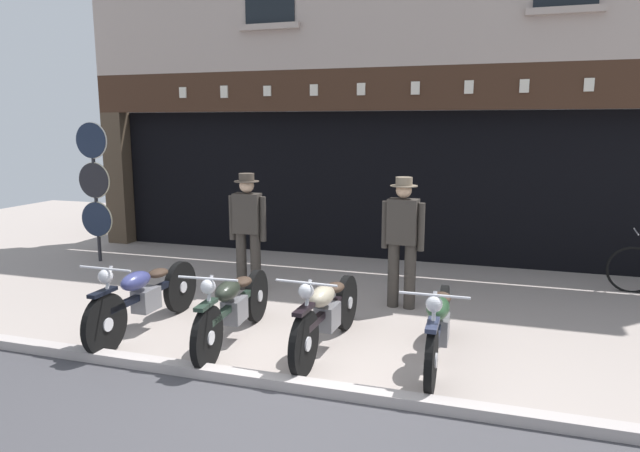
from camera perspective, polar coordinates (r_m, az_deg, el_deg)
name	(u,v)px	position (r m, az deg, el deg)	size (l,w,h in m)	color
shop_facade	(405,158)	(11.54, 8.66, 6.88)	(11.68, 4.42, 6.32)	black
motorcycle_left	(145,296)	(6.81, -17.34, -6.77)	(0.62, 2.09, 0.92)	black
motorcycle_center_left	(234,306)	(6.25, -8.76, -8.01)	(0.62, 2.04, 0.91)	black
motorcycle_center	(327,312)	(5.98, 0.69, -8.72)	(0.62, 1.97, 0.91)	black
motorcycle_center_right	(438,324)	(5.78, 11.92, -9.71)	(0.62, 1.95, 0.91)	black
salesman_left	(248,226)	(8.10, -7.35, 0.03)	(0.56, 0.35, 1.69)	#38332D
shopkeeper_center	(403,236)	(7.30, 8.38, -1.02)	(0.56, 0.34, 1.71)	#38332D
tyre_sign_pole	(94,182)	(10.42, -21.91, 4.17)	(0.62, 0.06, 2.42)	#232328
advert_board_near	(548,161)	(9.83, 22.15, 6.15)	(0.65, 0.03, 1.04)	beige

